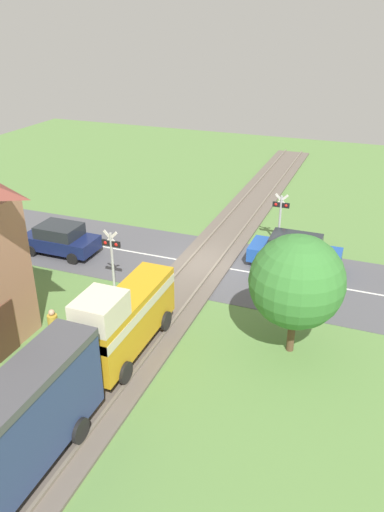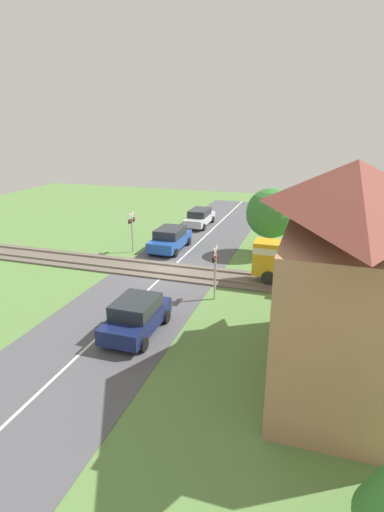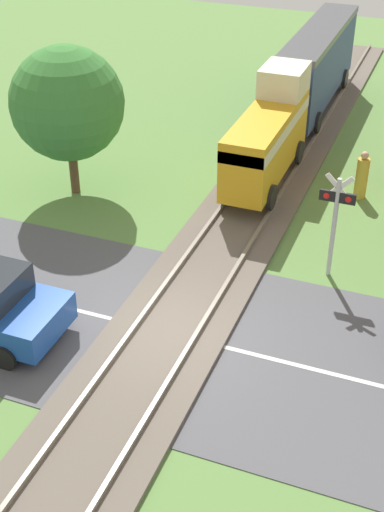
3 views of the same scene
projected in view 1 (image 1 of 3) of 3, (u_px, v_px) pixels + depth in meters
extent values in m
plane|color=#5B8442|center=(203.00, 264.00, 25.18)|extent=(60.00, 60.00, 0.00)
cube|color=#515156|center=(203.00, 264.00, 25.17)|extent=(48.00, 6.40, 0.02)
cube|color=silver|center=(203.00, 264.00, 25.17)|extent=(48.00, 0.12, 0.00)
cube|color=#665B51|center=(203.00, 263.00, 25.15)|extent=(2.80, 48.00, 0.12)
cube|color=slate|center=(217.00, 264.00, 24.87)|extent=(0.10, 48.00, 0.12)
cube|color=slate|center=(190.00, 259.00, 25.33)|extent=(0.10, 48.00, 0.12)
cube|color=gold|center=(128.00, 319.00, 17.87)|extent=(1.35, 5.22, 1.90)
cube|color=beige|center=(128.00, 306.00, 17.64)|extent=(1.37, 5.22, 0.36)
cube|color=beige|center=(100.00, 310.00, 15.76)|extent=(1.35, 1.67, 0.90)
cylinder|color=black|center=(166.00, 321.00, 19.45)|extent=(0.14, 0.76, 0.76)
cylinder|color=black|center=(133.00, 314.00, 19.91)|extent=(0.14, 0.76, 0.76)
cylinder|color=black|center=(126.00, 373.00, 16.65)|extent=(0.14, 0.76, 0.76)
cylinder|color=black|center=(89.00, 363.00, 17.12)|extent=(0.14, 0.76, 0.76)
cylinder|color=black|center=(81.00, 431.00, 14.33)|extent=(0.14, 0.76, 0.76)
cylinder|color=black|center=(39.00, 417.00, 14.80)|extent=(0.14, 0.76, 0.76)
cube|color=#1E4CA8|center=(295.00, 255.00, 24.71)|extent=(4.45, 1.87, 0.70)
cube|color=#23282D|center=(296.00, 243.00, 24.42)|extent=(2.45, 1.72, 0.61)
cylinder|color=black|center=(261.00, 264.00, 24.55)|extent=(0.60, 0.18, 0.60)
cylinder|color=black|center=(270.00, 249.00, 26.12)|extent=(0.60, 0.18, 0.60)
cylinder|color=black|center=(321.00, 274.00, 23.61)|extent=(0.60, 0.18, 0.60)
cylinder|color=black|center=(326.00, 258.00, 25.18)|extent=(0.60, 0.18, 0.60)
cube|color=#141E4C|center=(61.00, 242.00, 26.10)|extent=(3.90, 1.80, 0.69)
cube|color=#23282D|center=(59.00, 231.00, 25.82)|extent=(2.14, 1.66, 0.61)
cylinder|color=black|center=(91.00, 245.00, 26.60)|extent=(0.60, 0.18, 0.60)
cylinder|color=black|center=(72.00, 259.00, 25.09)|extent=(0.60, 0.18, 0.60)
cylinder|color=black|center=(52.00, 238.00, 27.42)|extent=(0.60, 0.18, 0.60)
cylinder|color=black|center=(31.00, 251.00, 25.91)|extent=(0.60, 0.18, 0.60)
cylinder|color=#B7B7B7|center=(280.00, 221.00, 26.77)|extent=(0.12, 0.12, 2.80)
cube|color=black|center=(281.00, 205.00, 26.38)|extent=(0.90, 0.08, 0.28)
sphere|color=red|center=(286.00, 206.00, 26.29)|extent=(0.18, 0.18, 0.18)
sphere|color=red|center=(276.00, 204.00, 26.47)|extent=(0.18, 0.18, 0.18)
cube|color=silver|center=(281.00, 200.00, 26.27)|extent=(0.72, 0.04, 0.72)
cube|color=silver|center=(281.00, 200.00, 26.27)|extent=(0.72, 0.04, 0.72)
cylinder|color=#B7B7B7|center=(112.00, 262.00, 22.36)|extent=(0.12, 0.12, 2.80)
cube|color=black|center=(111.00, 243.00, 21.96)|extent=(0.90, 0.08, 0.28)
sphere|color=red|center=(106.00, 243.00, 22.05)|extent=(0.18, 0.18, 0.18)
sphere|color=red|center=(116.00, 244.00, 21.88)|extent=(0.18, 0.18, 0.18)
cube|color=silver|center=(111.00, 238.00, 21.85)|extent=(0.72, 0.04, 0.72)
cube|color=silver|center=(111.00, 238.00, 21.85)|extent=(0.72, 0.04, 0.72)
cube|color=#472D1E|center=(5.00, 331.00, 18.08)|extent=(0.06, 1.10, 2.10)
cylinder|color=gold|center=(54.00, 330.00, 18.85)|extent=(0.38, 0.38, 1.30)
sphere|color=tan|center=(51.00, 313.00, 18.51)|extent=(0.24, 0.24, 0.24)
cylinder|color=brown|center=(291.00, 333.00, 18.49)|extent=(0.28, 0.28, 1.48)
sphere|color=#387A33|center=(297.00, 282.00, 17.53)|extent=(3.41, 3.41, 3.41)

